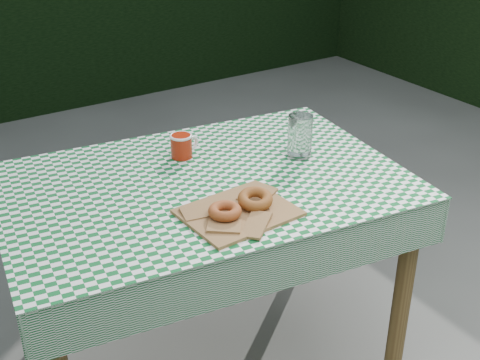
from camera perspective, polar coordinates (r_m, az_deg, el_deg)
name	(u,v)px	position (r m, az deg, el deg)	size (l,w,h in m)	color
ground	(252,359)	(2.42, 1.10, -15.88)	(60.00, 60.00, 0.00)	#4D4D48
table	(207,281)	(2.17, -3.03, -9.05)	(1.22, 0.81, 0.75)	brown
tablecloth	(204,182)	(1.97, -3.30, -0.14)	(1.24, 0.83, 0.01)	#0D5825
paper_bag	(238,212)	(1.78, -0.16, -2.87)	(0.30, 0.24, 0.02)	#9B6C43
bagel_front	(225,211)	(1.74, -1.38, -2.81)	(0.09, 0.09, 0.03)	#A24C21
bagel_back	(255,199)	(1.79, 1.38, -1.73)	(0.10, 0.10, 0.03)	brown
coffee_mug	(181,146)	(2.11, -5.31, 3.07)	(0.14, 0.14, 0.08)	#9E1E0A
drinking_glass	(300,136)	(2.10, 5.43, 3.96)	(0.08, 0.08, 0.15)	silver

